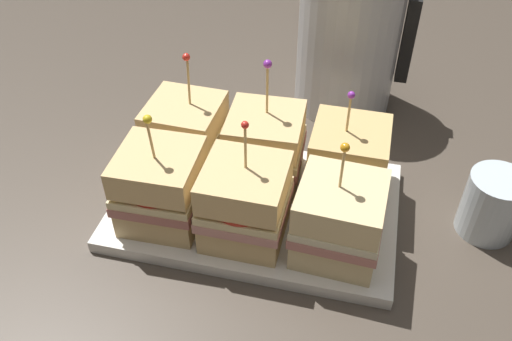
{
  "coord_description": "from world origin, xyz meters",
  "views": [
    {
      "loc": [
        0.12,
        -0.52,
        0.54
      ],
      "look_at": [
        0.0,
        0.0,
        0.07
      ],
      "focal_mm": 38.0,
      "sensor_mm": 36.0,
      "label": 1
    }
  ],
  "objects_px": {
    "serving_platter": "(256,206)",
    "sandwich_back_right": "(348,160)",
    "sandwich_front_left": "(161,187)",
    "sandwich_front_center": "(247,203)",
    "sandwich_front_right": "(339,220)",
    "drinking_glass": "(492,205)",
    "sandwich_back_center": "(263,147)",
    "sandwich_back_left": "(186,134)",
    "kettle_steel": "(349,39)"
  },
  "relations": [
    {
      "from": "sandwich_back_right",
      "to": "drinking_glass",
      "type": "relative_size",
      "value": 1.82
    },
    {
      "from": "serving_platter",
      "to": "sandwich_back_right",
      "type": "relative_size",
      "value": 2.36
    },
    {
      "from": "sandwich_front_center",
      "to": "sandwich_front_right",
      "type": "relative_size",
      "value": 1.05
    },
    {
      "from": "sandwich_front_right",
      "to": "drinking_glass",
      "type": "height_order",
      "value": "sandwich_front_right"
    },
    {
      "from": "sandwich_back_center",
      "to": "serving_platter",
      "type": "bearing_deg",
      "value": -86.45
    },
    {
      "from": "sandwich_back_center",
      "to": "drinking_glass",
      "type": "height_order",
      "value": "sandwich_back_center"
    },
    {
      "from": "sandwich_back_left",
      "to": "sandwich_back_right",
      "type": "height_order",
      "value": "sandwich_back_left"
    },
    {
      "from": "sandwich_front_center",
      "to": "sandwich_back_right",
      "type": "height_order",
      "value": "sandwich_front_center"
    },
    {
      "from": "drinking_glass",
      "to": "sandwich_back_center",
      "type": "bearing_deg",
      "value": 177.15
    },
    {
      "from": "sandwich_front_center",
      "to": "sandwich_back_right",
      "type": "relative_size",
      "value": 1.06
    },
    {
      "from": "sandwich_back_left",
      "to": "drinking_glass",
      "type": "distance_m",
      "value": 0.43
    },
    {
      "from": "sandwich_front_left",
      "to": "sandwich_back_left",
      "type": "distance_m",
      "value": 0.12
    },
    {
      "from": "sandwich_front_left",
      "to": "sandwich_front_center",
      "type": "distance_m",
      "value": 0.11
    },
    {
      "from": "serving_platter",
      "to": "sandwich_front_left",
      "type": "height_order",
      "value": "sandwich_front_left"
    },
    {
      "from": "sandwich_front_right",
      "to": "serving_platter",
      "type": "bearing_deg",
      "value": 153.11
    },
    {
      "from": "kettle_steel",
      "to": "drinking_glass",
      "type": "distance_m",
      "value": 0.35
    },
    {
      "from": "sandwich_front_right",
      "to": "sandwich_back_right",
      "type": "xyz_separation_m",
      "value": [
        -0.0,
        0.11,
        -0.0
      ]
    },
    {
      "from": "sandwich_front_center",
      "to": "drinking_glass",
      "type": "relative_size",
      "value": 1.93
    },
    {
      "from": "serving_platter",
      "to": "kettle_steel",
      "type": "bearing_deg",
      "value": 74.35
    },
    {
      "from": "sandwich_back_center",
      "to": "kettle_steel",
      "type": "bearing_deg",
      "value": 70.51
    },
    {
      "from": "sandwich_back_right",
      "to": "sandwich_back_center",
      "type": "bearing_deg",
      "value": -179.42
    },
    {
      "from": "sandwich_back_left",
      "to": "drinking_glass",
      "type": "relative_size",
      "value": 2.0
    },
    {
      "from": "sandwich_front_right",
      "to": "sandwich_back_left",
      "type": "bearing_deg",
      "value": 152.99
    },
    {
      "from": "sandwich_back_center",
      "to": "sandwich_back_right",
      "type": "bearing_deg",
      "value": 0.58
    },
    {
      "from": "sandwich_back_left",
      "to": "sandwich_front_left",
      "type": "bearing_deg",
      "value": -86.95
    },
    {
      "from": "sandwich_front_center",
      "to": "sandwich_back_right",
      "type": "bearing_deg",
      "value": 45.29
    },
    {
      "from": "sandwich_front_right",
      "to": "sandwich_back_right",
      "type": "height_order",
      "value": "sandwich_front_right"
    },
    {
      "from": "sandwich_front_right",
      "to": "sandwich_back_center",
      "type": "height_order",
      "value": "sandwich_back_center"
    },
    {
      "from": "sandwich_front_left",
      "to": "sandwich_back_center",
      "type": "xyz_separation_m",
      "value": [
        0.11,
        0.11,
        0.0
      ]
    },
    {
      "from": "sandwich_front_center",
      "to": "kettle_steel",
      "type": "xyz_separation_m",
      "value": [
        0.08,
        0.36,
        0.05
      ]
    },
    {
      "from": "sandwich_back_left",
      "to": "sandwich_back_right",
      "type": "distance_m",
      "value": 0.23
    },
    {
      "from": "sandwich_front_left",
      "to": "sandwich_front_right",
      "type": "relative_size",
      "value": 1.03
    },
    {
      "from": "sandwich_front_right",
      "to": "sandwich_back_right",
      "type": "bearing_deg",
      "value": 90.68
    },
    {
      "from": "serving_platter",
      "to": "sandwich_front_left",
      "type": "xyz_separation_m",
      "value": [
        -0.11,
        -0.06,
        0.06
      ]
    },
    {
      "from": "sandwich_front_left",
      "to": "sandwich_front_right",
      "type": "xyz_separation_m",
      "value": [
        0.23,
        -0.0,
        -0.0
      ]
    },
    {
      "from": "serving_platter",
      "to": "drinking_glass",
      "type": "height_order",
      "value": "drinking_glass"
    },
    {
      "from": "sandwich_front_center",
      "to": "sandwich_front_left",
      "type": "bearing_deg",
      "value": 178.57
    },
    {
      "from": "sandwich_front_left",
      "to": "drinking_glass",
      "type": "relative_size",
      "value": 1.9
    },
    {
      "from": "sandwich_back_center",
      "to": "drinking_glass",
      "type": "bearing_deg",
      "value": -2.85
    },
    {
      "from": "serving_platter",
      "to": "drinking_glass",
      "type": "xyz_separation_m",
      "value": [
        0.31,
        0.04,
        0.04
      ]
    },
    {
      "from": "serving_platter",
      "to": "sandwich_back_right",
      "type": "height_order",
      "value": "sandwich_back_right"
    },
    {
      "from": "sandwich_front_left",
      "to": "sandwich_back_right",
      "type": "distance_m",
      "value": 0.25
    },
    {
      "from": "sandwich_front_center",
      "to": "drinking_glass",
      "type": "bearing_deg",
      "value": 17.66
    },
    {
      "from": "sandwich_back_right",
      "to": "kettle_steel",
      "type": "bearing_deg",
      "value": 97.05
    },
    {
      "from": "sandwich_front_left",
      "to": "sandwich_back_left",
      "type": "height_order",
      "value": "sandwich_back_left"
    },
    {
      "from": "kettle_steel",
      "to": "sandwich_back_center",
      "type": "bearing_deg",
      "value": -109.49
    },
    {
      "from": "sandwich_back_right",
      "to": "kettle_steel",
      "type": "xyz_separation_m",
      "value": [
        -0.03,
        0.25,
        0.05
      ]
    },
    {
      "from": "sandwich_front_right",
      "to": "drinking_glass",
      "type": "distance_m",
      "value": 0.22
    },
    {
      "from": "sandwich_back_right",
      "to": "sandwich_back_left",
      "type": "bearing_deg",
      "value": 178.64
    },
    {
      "from": "sandwich_front_center",
      "to": "kettle_steel",
      "type": "distance_m",
      "value": 0.37
    }
  ]
}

